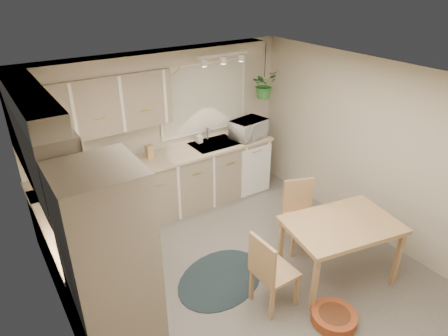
{
  "coord_description": "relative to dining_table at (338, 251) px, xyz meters",
  "views": [
    {
      "loc": [
        -2.3,
        -3.02,
        3.39
      ],
      "look_at": [
        0.05,
        0.55,
        1.23
      ],
      "focal_mm": 32.0,
      "sensor_mm": 36.0,
      "label": 1
    }
  ],
  "objects": [
    {
      "name": "counter_left",
      "position": [
        -2.58,
        1.5,
        0.53
      ],
      "size": [
        0.64,
        1.89,
        0.04
      ],
      "primitive_type": "cube",
      "color": "#BFB48C",
      "rests_on": "base_cab_left"
    },
    {
      "name": "upper_cab_back",
      "position": [
        -1.89,
        2.55,
        1.43
      ],
      "size": [
        2.0,
        0.35,
        0.75
      ],
      "primitive_type": "cube",
      "color": "gray",
      "rests_on": "wall_back"
    },
    {
      "name": "window_blinds",
      "position": [
        -0.19,
        2.7,
        1.21
      ],
      "size": [
        1.4,
        0.02,
        1.0
      ],
      "primitive_type": "cube",
      "color": "silver",
      "rests_on": "wall_back"
    },
    {
      "name": "braided_rug",
      "position": [
        -1.18,
        0.73,
        -0.39
      ],
      "size": [
        1.43,
        1.25,
        0.01
      ],
      "primitive_type": "ellipsoid",
      "rotation": [
        0.0,
        0.0,
        0.35
      ],
      "color": "black",
      "rests_on": "floor"
    },
    {
      "name": "wall_front",
      "position": [
        -0.89,
        -1.47,
        0.81
      ],
      "size": [
        4.0,
        0.04,
        2.4
      ],
      "primitive_type": "cube",
      "color": "#B4AA94",
      "rests_on": "floor"
    },
    {
      "name": "chair_left",
      "position": [
        -0.89,
        0.1,
        0.07
      ],
      "size": [
        0.43,
        0.43,
        0.92
      ],
      "primitive_type": "cube",
      "rotation": [
        0.0,
        0.0,
        -1.57
      ],
      "color": "tan",
      "rests_on": "floor"
    },
    {
      "name": "range_hood",
      "position": [
        -2.59,
        0.93,
        1.01
      ],
      "size": [
        0.4,
        0.6,
        0.14
      ],
      "primitive_type": "cube",
      "color": "silver",
      "rests_on": "upper_cab_left"
    },
    {
      "name": "ceiling",
      "position": [
        -0.89,
        0.63,
        2.01
      ],
      "size": [
        4.2,
        4.2,
        0.0
      ],
      "primitive_type": "plane",
      "color": "white",
      "rests_on": "wall_back"
    },
    {
      "name": "wall_oven_face",
      "position": [
        -2.24,
        0.25,
        0.66
      ],
      "size": [
        0.02,
        0.56,
        0.58
      ],
      "primitive_type": "cube",
      "color": "silver",
      "rests_on": "oven_stack"
    },
    {
      "name": "wall_clock",
      "position": [
        -0.74,
        2.7,
        1.79
      ],
      "size": [
        0.3,
        0.03,
        0.3
      ],
      "primitive_type": "cylinder",
      "rotation": [
        1.57,
        0.0,
        0.0
      ],
      "color": "gold",
      "rests_on": "wall_back"
    },
    {
      "name": "wall_left",
      "position": [
        -2.89,
        0.63,
        0.81
      ],
      "size": [
        0.04,
        4.2,
        2.4
      ],
      "primitive_type": "cube",
      "color": "#B4AA94",
      "rests_on": "floor"
    },
    {
      "name": "dishwasher_front",
      "position": [
        0.41,
        2.12,
        0.03
      ],
      "size": [
        0.58,
        0.02,
        0.83
      ],
      "primitive_type": "cube",
      "color": "silver",
      "rests_on": "base_cab_back"
    },
    {
      "name": "dining_table",
      "position": [
        0.0,
        0.0,
        0.0
      ],
      "size": [
        1.39,
        1.06,
        0.79
      ],
      "primitive_type": "cube",
      "rotation": [
        0.0,
        0.0,
        -0.19
      ],
      "color": "tan",
      "rests_on": "floor"
    },
    {
      "name": "coffee_maker",
      "position": [
        -1.81,
        2.43,
        0.69
      ],
      "size": [
        0.2,
        0.23,
        0.29
      ],
      "primitive_type": "cube",
      "rotation": [
        0.0,
        0.0,
        -0.23
      ],
      "color": "black",
      "rests_on": "counter_back"
    },
    {
      "name": "base_cab_left",
      "position": [
        -2.59,
        1.5,
        0.06
      ],
      "size": [
        0.6,
        1.85,
        0.9
      ],
      "primitive_type": "cube",
      "color": "gray",
      "rests_on": "floor"
    },
    {
      "name": "window_frame",
      "position": [
        -0.19,
        2.71,
        1.21
      ],
      "size": [
        1.5,
        0.02,
        1.1
      ],
      "primitive_type": "cube",
      "color": "silver",
      "rests_on": "wall_back"
    },
    {
      "name": "base_cab_back",
      "position": [
        -1.09,
        2.43,
        0.06
      ],
      "size": [
        3.6,
        0.6,
        0.9
      ],
      "primitive_type": "cube",
      "color": "gray",
      "rests_on": "floor"
    },
    {
      "name": "toaster",
      "position": [
        -1.67,
        2.45,
        0.62
      ],
      "size": [
        0.28,
        0.18,
        0.16
      ],
      "primitive_type": "cube",
      "rotation": [
        0.0,
        0.0,
        0.14
      ],
      "color": "#9A9DA1",
      "rests_on": "counter_back"
    },
    {
      "name": "hanging_plant",
      "position": [
        0.67,
        2.33,
        1.32
      ],
      "size": [
        0.43,
        0.47,
        0.33
      ],
      "primitive_type": "imported",
      "rotation": [
        0.0,
        0.0,
        0.1
      ],
      "color": "#2C6D2B",
      "rests_on": "ceiling"
    },
    {
      "name": "counter_back",
      "position": [
        -1.09,
        2.42,
        0.53
      ],
      "size": [
        3.64,
        0.64,
        0.04
      ],
      "primitive_type": "cube",
      "color": "#BFB48C",
      "rests_on": "base_cab_back"
    },
    {
      "name": "sink",
      "position": [
        -0.19,
        2.43,
        0.51
      ],
      "size": [
        0.7,
        0.48,
        0.1
      ],
      "primitive_type": "cube",
      "color": "#9A9DA1",
      "rests_on": "counter_back"
    },
    {
      "name": "microwave",
      "position": [
        0.39,
        2.33,
        0.73
      ],
      "size": [
        0.59,
        0.4,
        0.37
      ],
      "primitive_type": "imported",
      "rotation": [
        0.0,
        0.0,
        0.18
      ],
      "color": "silver",
      "rests_on": "counter_back"
    },
    {
      "name": "cooktop",
      "position": [
        -2.57,
        0.93,
        0.55
      ],
      "size": [
        0.52,
        0.58,
        0.02
      ],
      "primitive_type": "cube",
      "color": "silver",
      "rests_on": "counter_left"
    },
    {
      "name": "soffit_back",
      "position": [
        -1.09,
        2.58,
        1.91
      ],
      "size": [
        3.6,
        0.3,
        0.2
      ],
      "primitive_type": "cube",
      "color": "#B4AA94",
      "rests_on": "wall_back"
    },
    {
      "name": "knife_block",
      "position": [
        -1.24,
        2.48,
        0.65
      ],
      "size": [
        0.11,
        0.11,
        0.21
      ],
      "primitive_type": "cube",
      "rotation": [
        0.0,
        0.0,
        0.12
      ],
      "color": "tan",
      "rests_on": "counter_back"
    },
    {
      "name": "wall_back",
      "position": [
        -0.89,
        2.73,
        0.81
      ],
      "size": [
        4.0,
        0.04,
        2.4
      ],
      "primitive_type": "cube",
      "color": "#B4AA94",
      "rests_on": "floor"
    },
    {
      "name": "oven_stack",
      "position": [
        -2.56,
        0.25,
        0.66
      ],
      "size": [
        0.65,
        0.65,
        2.1
      ],
      "primitive_type": "cube",
      "color": "gray",
      "rests_on": "floor"
    },
    {
      "name": "track_light_bar",
      "position": [
        -0.19,
        2.18,
        1.94
      ],
      "size": [
        0.8,
        0.04,
        0.04
      ],
      "primitive_type": "cube",
      "color": "silver",
      "rests_on": "ceiling"
    },
    {
      "name": "soap_bottle",
      "position": [
        -0.37,
        2.58,
        0.59
      ],
      "size": [
        0.11,
        0.19,
        0.08
      ],
      "primitive_type": "imported",
      "rotation": [
        0.0,
        0.0,
        0.14
      ],
      "color": "silver",
      "rests_on": "counter_back"
    },
    {
      "name": "wall_right",
      "position": [
        1.11,
        0.63,
        0.81
      ],
      "size": [
        0.04,
        4.2,
        2.4
      ],
      "primitive_type": "cube",
      "color": "#B4AA94",
      "rests_on": "floor"
    },
    {
      "name": "chair_back",
      "position": [
        0.06,
        0.68,
        0.07
      ],
      "size": [
        0.56,
        0.56,
        0.92
      ],
      "primitive_type": "cube",
      "rotation": [
        0.0,
        0.0,
        2.77
      ],
      "color": "tan",
      "rests_on": "floor"
    },
    {
      "name": "soffit_left",
      "position": [
        -2.74,
        1.63,
        1.91
      ],
      "size": [
        0.3,
        2.0,
        0.2
      ],
      "primitive_type": "cube",
      "color": "#B4AA94",
      "rests_on": "wall_left"
    },
    {
      "name": "pet_bed",
      "position": [
        -0.53,
        -0.48,
        -0.34
      ],
      "size": [
        0.64,
        0.64,
        0.11
      ],
      "primitive_type": "cylinder",
      "rotation": [
        0.0,
        0.0,
        0.43
      ],
      "color": "#9F511F",
      "rests_on": "floor"
    },
    {
      "name": "upper_cab_left",
      "position": [
        -2.71,
        1.63,
        1.43
      ],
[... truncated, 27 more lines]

